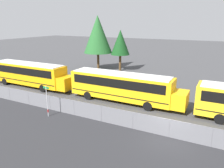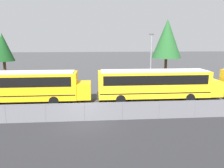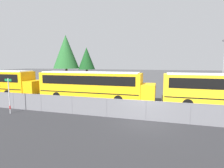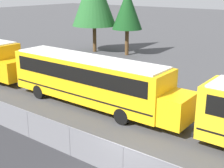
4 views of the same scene
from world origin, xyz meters
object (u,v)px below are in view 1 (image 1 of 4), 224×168
Objects in this scene: school_bus_1 at (123,85)px; tree_0 at (98,34)px; school_bus_0 at (30,73)px; street_sign at (47,101)px; tree_3 at (120,42)px.

tree_0 is (-11.66, 14.12, 4.63)m from school_bus_1.
school_bus_0 is 15.36m from tree_0.
tree_0 reaches higher than school_bus_0.
school_bus_1 is at bearing 55.49° from street_sign.
school_bus_0 is at bearing -113.96° from tree_3.
street_sign is at bearing -83.10° from tree_3.
tree_3 is at bearing 66.04° from school_bus_0.
school_bus_1 is 1.78× the size of tree_3.
school_bus_1 is (14.13, 0.31, 0.00)m from school_bus_0.
school_bus_0 is 1.33× the size of tree_0.
tree_3 is (6.75, 15.18, 3.25)m from school_bus_0.
school_bus_1 reaches higher than street_sign.
tree_0 is 4.56m from tree_3.
tree_0 reaches higher than street_sign.
school_bus_1 is at bearing -50.44° from tree_0.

